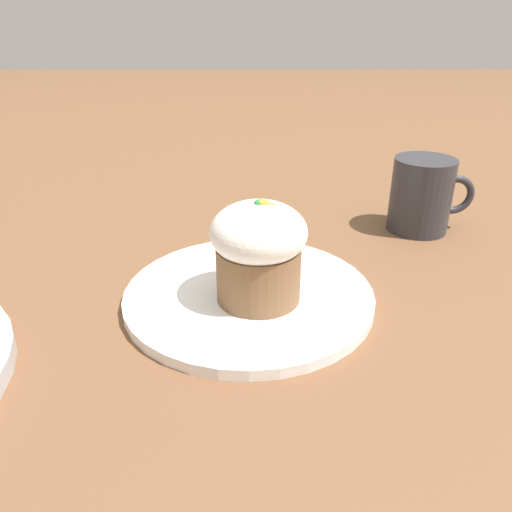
# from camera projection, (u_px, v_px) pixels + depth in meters

# --- Properties ---
(ground_plane) EXTENTS (4.00, 4.00, 0.00)m
(ground_plane) POSITION_uv_depth(u_px,v_px,m) (247.00, 300.00, 0.48)
(ground_plane) COLOR brown
(dessert_plate) EXTENTS (0.24, 0.24, 0.01)m
(dessert_plate) POSITION_uv_depth(u_px,v_px,m) (247.00, 295.00, 0.47)
(dessert_plate) COLOR white
(dessert_plate) RESTS_ON ground_plane
(carrot_cake) EXTENTS (0.09, 0.09, 0.10)m
(carrot_cake) POSITION_uv_depth(u_px,v_px,m) (256.00, 250.00, 0.44)
(carrot_cake) COLOR brown
(carrot_cake) RESTS_ON dessert_plate
(spoon) EXTENTS (0.03, 0.11, 0.01)m
(spoon) POSITION_uv_depth(u_px,v_px,m) (238.00, 275.00, 0.49)
(spoon) COLOR #B7B7BC
(spoon) RESTS_ON dessert_plate
(coffee_cup) EXTENTS (0.10, 0.07, 0.09)m
(coffee_cup) POSITION_uv_depth(u_px,v_px,m) (420.00, 195.00, 0.61)
(coffee_cup) COLOR #2D2D33
(coffee_cup) RESTS_ON ground_plane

